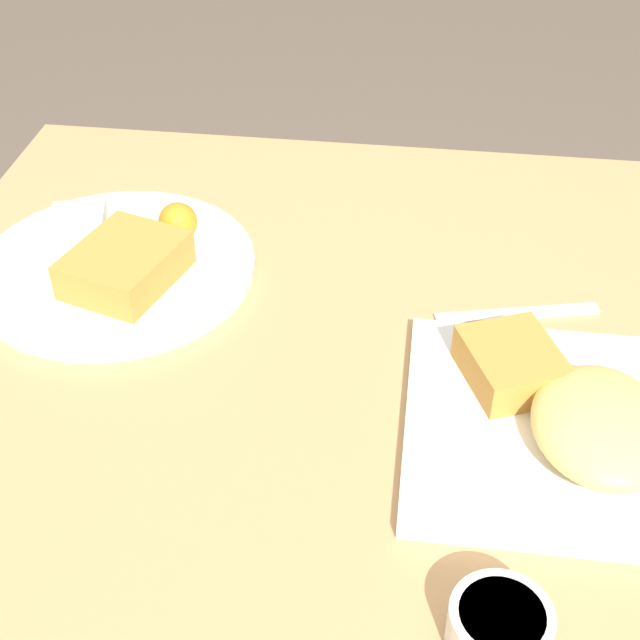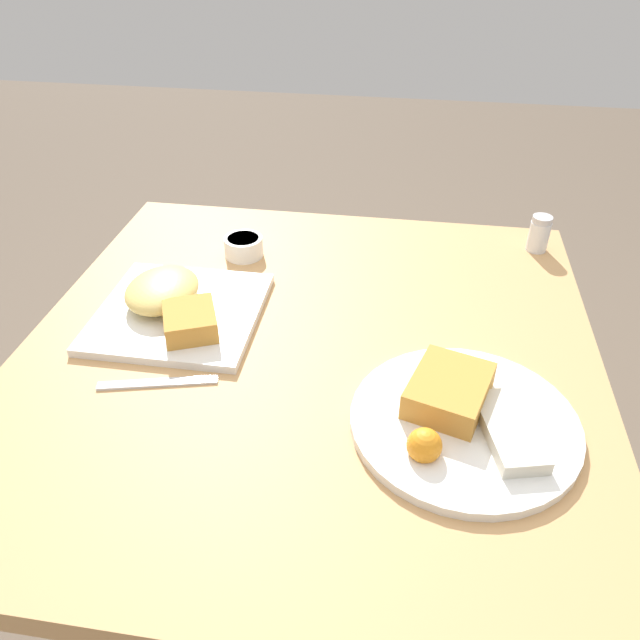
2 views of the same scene
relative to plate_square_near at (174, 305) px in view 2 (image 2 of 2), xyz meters
name	(u,v)px [view 2 (image 2 of 2)]	position (x,y,z in m)	size (l,w,h in m)	color
ground_plane	(311,613)	(0.05, 0.23, -0.78)	(8.00, 8.00, 0.00)	brown
dining_table	(308,393)	(0.05, 0.23, -0.11)	(0.93, 0.89, 0.76)	tan
plate_square_near	(174,305)	(0.00, 0.00, 0.00)	(0.26, 0.26, 0.06)	white
plate_oval_far	(462,417)	(0.18, 0.46, -0.01)	(0.30, 0.30, 0.05)	white
sauce_ramekin	(244,246)	(-0.21, 0.06, 0.00)	(0.07, 0.07, 0.04)	white
salt_shaker	(539,236)	(-0.32, 0.62, 0.01)	(0.04, 0.04, 0.07)	white
butter_knife	(158,383)	(0.17, 0.03, -0.02)	(0.06, 0.17, 0.00)	silver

